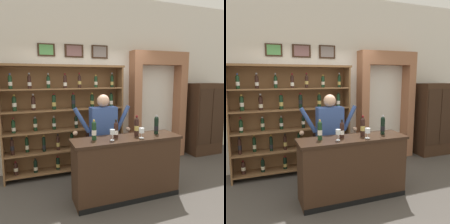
{
  "view_description": "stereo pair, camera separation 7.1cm",
  "coord_description": "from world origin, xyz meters",
  "views": [
    {
      "loc": [
        -1.25,
        -3.11,
        1.91
      ],
      "look_at": [
        -0.01,
        0.11,
        1.37
      ],
      "focal_mm": 36.72,
      "sensor_mm": 36.0,
      "label": 1
    },
    {
      "loc": [
        -1.19,
        -3.14,
        1.91
      ],
      "look_at": [
        -0.01,
        0.11,
        1.37
      ],
      "focal_mm": 36.72,
      "sensor_mm": 36.0,
      "label": 2
    }
  ],
  "objects": [
    {
      "name": "tasting_bottle_vin_santo",
      "position": [
        -0.32,
        0.04,
        1.12
      ],
      "size": [
        0.07,
        0.07,
        0.3
      ],
      "color": "#19381E",
      "rests_on": "tasting_counter"
    },
    {
      "name": "tasting_bottle_riserva",
      "position": [
        0.73,
        0.03,
        1.13
      ],
      "size": [
        0.07,
        0.07,
        0.31
      ],
      "color": "black",
      "rests_on": "tasting_counter"
    },
    {
      "name": "ground_plane",
      "position": [
        0.0,
        0.0,
        -0.01
      ],
      "size": [
        14.0,
        14.0,
        0.02
      ],
      "primitive_type": "cube",
      "color": "#47423D"
    },
    {
      "name": "archway_doorway",
      "position": [
        1.65,
        1.52,
        1.38
      ],
      "size": [
        1.38,
        0.45,
        2.46
      ],
      "color": "#9E6647",
      "rests_on": "ground"
    },
    {
      "name": "tasting_bottle_brunello",
      "position": [
        0.03,
        0.04,
        1.11
      ],
      "size": [
        0.07,
        0.07,
        0.28
      ],
      "color": "black",
      "rests_on": "tasting_counter"
    },
    {
      "name": "tasting_bottle_rosso",
      "position": [
        0.37,
        0.03,
        1.13
      ],
      "size": [
        0.07,
        0.07,
        0.33
      ],
      "color": "black",
      "rests_on": "tasting_counter"
    },
    {
      "name": "wine_shelf",
      "position": [
        -0.53,
        1.28,
        1.12
      ],
      "size": [
        2.32,
        0.38,
        2.12
      ],
      "color": "brown",
      "rests_on": "ground"
    },
    {
      "name": "side_cabinet",
      "position": [
        2.89,
        1.24,
        0.87
      ],
      "size": [
        0.81,
        0.44,
        1.74
      ],
      "color": "#382316",
      "rests_on": "ground"
    },
    {
      "name": "tasting_counter",
      "position": [
        0.19,
        -0.0,
        0.49
      ],
      "size": [
        1.71,
        0.51,
        0.98
      ],
      "color": "#382316",
      "rests_on": "ground"
    },
    {
      "name": "shopkeeper",
      "position": [
        0.0,
        0.55,
        1.0
      ],
      "size": [
        1.04,
        0.22,
        1.61
      ],
      "color": "#2D3347",
      "rests_on": "ground"
    },
    {
      "name": "back_wall",
      "position": [
        -0.0,
        1.65,
        1.79
      ],
      "size": [
        12.0,
        0.19,
        3.57
      ],
      "color": "silver",
      "rests_on": "ground"
    },
    {
      "name": "wine_glass_center",
      "position": [
        -0.07,
        -0.07,
        1.1
      ],
      "size": [
        0.07,
        0.07,
        0.16
      ],
      "color": "silver",
      "rests_on": "tasting_counter"
    },
    {
      "name": "wine_glass_right",
      "position": [
        0.38,
        -0.12,
        1.09
      ],
      "size": [
        0.08,
        0.08,
        0.16
      ],
      "color": "silver",
      "rests_on": "tasting_counter"
    }
  ]
}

